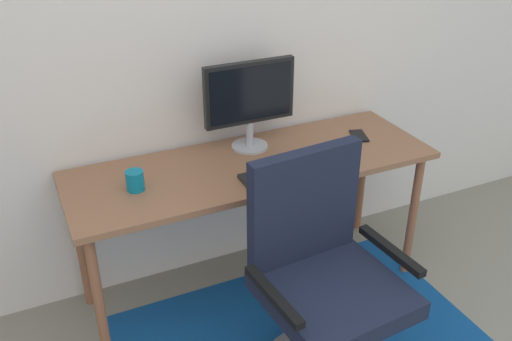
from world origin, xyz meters
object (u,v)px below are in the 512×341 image
object	(u,v)px
coffee_cup	(135,181)
cell_phone	(359,136)
keyboard	(286,173)
monitor	(250,97)
computer_mouse	(344,161)
desk	(253,175)
office_chair	(324,299)

from	to	relation	value
coffee_cup	cell_phone	distance (m)	1.18
keyboard	cell_phone	size ratio (longest dim) A/B	3.07
coffee_cup	monitor	bearing A→B (deg)	15.72
keyboard	coffee_cup	size ratio (longest dim) A/B	4.83
computer_mouse	cell_phone	xyz separation A→B (m)	(0.24, 0.23, -0.01)
monitor	computer_mouse	world-z (taller)	monitor
monitor	cell_phone	distance (m)	0.63
desk	office_chair	bearing A→B (deg)	-88.23
desk	office_chair	distance (m)	0.70
monitor	keyboard	distance (m)	0.41
desk	office_chair	xyz separation A→B (m)	(0.02, -0.65, -0.26)
computer_mouse	office_chair	world-z (taller)	office_chair
office_chair	desk	bearing A→B (deg)	87.14
cell_phone	office_chair	bearing A→B (deg)	-113.84
desk	computer_mouse	bearing A→B (deg)	-27.88
monitor	coffee_cup	world-z (taller)	monitor
coffee_cup	office_chair	distance (m)	0.94
desk	office_chair	world-z (taller)	office_chair
keyboard	monitor	bearing A→B (deg)	96.23
monitor	cell_phone	size ratio (longest dim) A/B	3.24
coffee_cup	office_chair	size ratio (longest dim) A/B	0.09
coffee_cup	office_chair	bearing A→B (deg)	-46.96
keyboard	desk	bearing A→B (deg)	116.91
monitor	keyboard	xyz separation A→B (m)	(0.04, -0.33, -0.25)
monitor	keyboard	size ratio (longest dim) A/B	1.06
office_chair	monitor	bearing A→B (deg)	83.07
desk	coffee_cup	world-z (taller)	coffee_cup
monitor	coffee_cup	bearing A→B (deg)	-164.28
coffee_cup	cell_phone	world-z (taller)	coffee_cup
computer_mouse	office_chair	distance (m)	0.67
desk	cell_phone	distance (m)	0.62
keyboard	computer_mouse	world-z (taller)	computer_mouse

